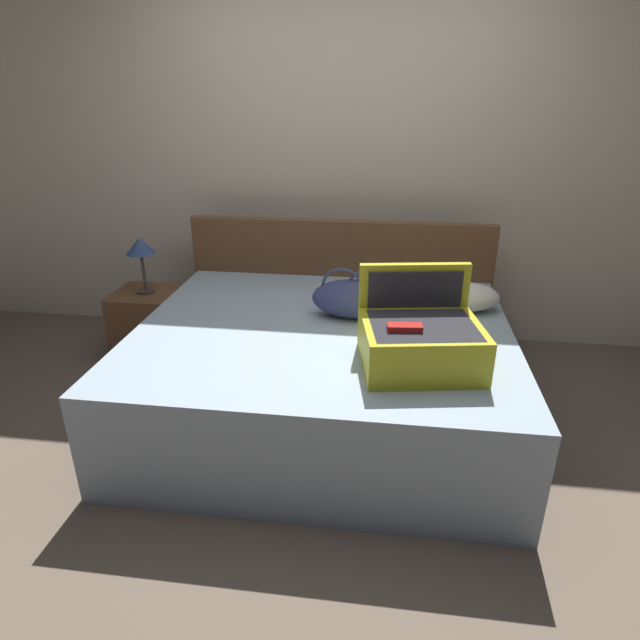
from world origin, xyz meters
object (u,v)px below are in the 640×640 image
object	(u,v)px
nightstand	(151,324)
table_lamp	(140,249)
duffel_bag	(355,298)
bed	(323,373)
pillow_near_headboard	(459,297)
hard_case_large	(420,339)

from	to	relation	value
nightstand	table_lamp	bearing A→B (deg)	90.00
duffel_bag	nightstand	bearing A→B (deg)	163.25
nightstand	bed	bearing A→B (deg)	-25.09
duffel_bag	table_lamp	bearing A→B (deg)	163.25
table_lamp	nightstand	bearing A→B (deg)	-90.00
bed	nightstand	xyz separation A→B (m)	(-1.28, 0.60, -0.04)
bed	pillow_near_headboard	xyz separation A→B (m)	(0.74, 0.35, 0.36)
bed	pillow_near_headboard	world-z (taller)	pillow_near_headboard
hard_case_large	table_lamp	xyz separation A→B (m)	(-1.77, 0.95, 0.09)
duffel_bag	pillow_near_headboard	bearing A→B (deg)	17.55
hard_case_large	nightstand	world-z (taller)	hard_case_large
hard_case_large	pillow_near_headboard	distance (m)	0.74
duffel_bag	nightstand	size ratio (longest dim) A/B	1.02
pillow_near_headboard	table_lamp	world-z (taller)	table_lamp
bed	duffel_bag	distance (m)	0.45
bed	duffel_bag	xyz separation A→B (m)	(0.15, 0.17, 0.39)
pillow_near_headboard	table_lamp	size ratio (longest dim) A/B	1.23
bed	hard_case_large	size ratio (longest dim) A/B	3.35
bed	hard_case_large	xyz separation A→B (m)	(0.49, -0.35, 0.41)
duffel_bag	hard_case_large	bearing A→B (deg)	-56.92
table_lamp	duffel_bag	bearing A→B (deg)	-16.75
pillow_near_headboard	hard_case_large	bearing A→B (deg)	-109.42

